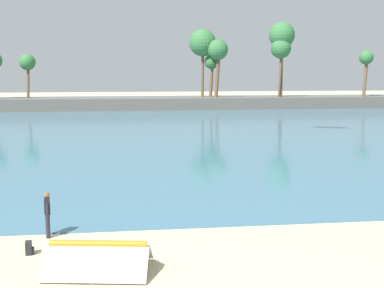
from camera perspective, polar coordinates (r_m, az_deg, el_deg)
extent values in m
cube|color=teal|center=(68.76, -7.09, 3.19)|extent=(220.00, 99.36, 0.06)
cube|color=#605B54|center=(78.35, -7.16, 4.44)|extent=(91.22, 6.00, 1.80)
cylinder|color=brown|center=(80.32, 2.17, 7.15)|extent=(0.74, 0.67, 5.40)
sphere|color=#38753D|center=(80.31, 2.18, 9.06)|extent=(2.21, 2.21, 2.21)
cylinder|color=brown|center=(80.85, -17.68, 6.75)|extent=(0.59, 0.72, 5.31)
sphere|color=#38753D|center=(80.84, -17.76, 8.62)|extent=(2.40, 2.40, 2.40)
cylinder|color=brown|center=(85.71, 18.63, 7.03)|extent=(0.84, 0.60, 6.10)
sphere|color=#38753D|center=(85.73, 18.73, 9.06)|extent=(2.20, 2.20, 2.20)
cylinder|color=brown|center=(79.14, 2.84, 7.79)|extent=(0.90, 0.89, 7.22)
sphere|color=#38753D|center=(79.19, 2.86, 10.38)|extent=(3.15, 3.15, 3.15)
cylinder|color=brown|center=(80.23, 1.18, 8.18)|extent=(0.48, 0.56, 8.27)
sphere|color=#38753D|center=(80.33, 1.19, 11.13)|extent=(4.15, 4.15, 4.15)
cylinder|color=brown|center=(81.02, 9.75, 7.77)|extent=(0.55, 0.73, 7.42)
sphere|color=#38753D|center=(81.08, 9.81, 10.39)|extent=(3.10, 3.10, 3.10)
cylinder|color=brown|center=(81.65, 9.84, 8.49)|extent=(0.55, 0.81, 9.46)
sphere|color=#38753D|center=(81.81, 9.92, 11.80)|extent=(3.96, 3.96, 3.96)
cube|color=white|center=(15.55, -10.73, -12.96)|extent=(3.20, 1.43, 0.77)
cube|color=white|center=(16.54, -9.91, -11.63)|extent=(3.20, 1.43, 0.77)
cylinder|color=orange|center=(15.90, -10.35, -10.82)|extent=(2.93, 0.69, 0.22)
cylinder|color=#23232D|center=(19.64, -15.68, -8.60)|extent=(0.15, 0.15, 0.86)
cylinder|color=#23232D|center=(19.43, -15.65, -8.79)|extent=(0.15, 0.15, 0.86)
cube|color=#23232D|center=(19.34, -15.74, -6.65)|extent=(0.26, 0.37, 0.58)
sphere|color=brown|center=(19.24, -15.79, -5.47)|extent=(0.21, 0.21, 0.21)
cylinder|color=#23232D|center=(19.57, -15.77, -6.60)|extent=(0.09, 0.09, 0.50)
cylinder|color=#23232D|center=(19.13, -15.71, -6.94)|extent=(0.09, 0.09, 0.50)
cube|color=#232328|center=(18.05, -17.63, -10.90)|extent=(0.23, 0.32, 0.44)
cube|color=#232328|center=(18.07, -17.20, -11.19)|extent=(0.10, 0.23, 0.20)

